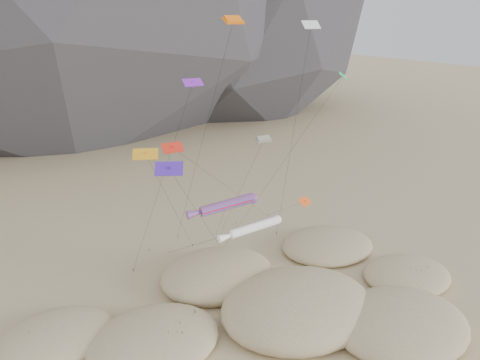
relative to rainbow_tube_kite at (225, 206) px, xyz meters
name	(u,v)px	position (x,y,z in m)	size (l,w,h in m)	color
ground	(312,341)	(2.50, -12.23, -10.34)	(500.00, 500.00, 0.00)	#CCB789
dunes	(276,318)	(0.96, -8.33, -9.58)	(48.69, 36.32, 4.38)	#CCB789
dune_grass	(283,316)	(1.79, -8.48, -9.49)	(42.56, 26.37, 1.51)	black
kite_stakes	(213,241)	(4.40, 10.99, -10.19)	(23.60, 6.46, 0.30)	#3F2D1E
rainbow_tube_kite	(225,206)	(0.00, 0.00, 0.00)	(10.33, 13.98, 11.25)	red
white_tube_kite	(252,228)	(1.53, -3.01, -1.83)	(7.58, 15.17, 9.25)	white
orange_parafoil	(232,25)	(1.75, 1.17, 18.29)	(2.36, 14.47, 29.57)	#D55C0B
multi_parafoil	(263,141)	(6.26, 2.01, 5.80)	(2.27, 12.57, 16.77)	#FF3A1A
delta_kites	(234,125)	(1.21, -0.06, 8.63)	(29.16, 20.86, 28.96)	silver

